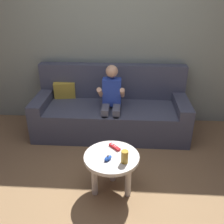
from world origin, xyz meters
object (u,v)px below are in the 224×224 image
(game_remote_red_near_edge, at_px, (115,147))
(nunchuk_blue, at_px, (108,158))
(soda_can, at_px, (125,157))
(couch, at_px, (111,111))
(coffee_table, at_px, (112,162))
(person_seated_on_couch, at_px, (111,99))

(game_remote_red_near_edge, relative_size, nunchuk_blue, 1.29)
(soda_can, bearing_deg, nunchuk_blue, 170.51)
(game_remote_red_near_edge, distance_m, soda_can, 0.25)
(couch, distance_m, soda_can, 1.35)
(soda_can, bearing_deg, coffee_table, 141.84)
(person_seated_on_couch, height_order, nunchuk_blue, person_seated_on_couch)
(person_seated_on_couch, bearing_deg, game_remote_red_near_edge, -84.38)
(person_seated_on_couch, height_order, game_remote_red_near_edge, person_seated_on_couch)
(nunchuk_blue, bearing_deg, person_seated_on_couch, 92.04)
(person_seated_on_couch, relative_size, game_remote_red_near_edge, 7.83)
(nunchuk_blue, bearing_deg, soda_can, -9.49)
(person_seated_on_couch, bearing_deg, nunchuk_blue, -87.96)
(couch, xyz_separation_m, coffee_table, (0.09, -1.22, 0.05))
(coffee_table, bearing_deg, person_seated_on_couch, 93.76)
(coffee_table, bearing_deg, nunchuk_blue, -111.60)
(coffee_table, distance_m, soda_can, 0.21)
(couch, relative_size, person_seated_on_couch, 2.10)
(person_seated_on_couch, bearing_deg, soda_can, -80.35)
(person_seated_on_couch, height_order, coffee_table, person_seated_on_couch)
(coffee_table, distance_m, game_remote_red_near_edge, 0.16)
(coffee_table, relative_size, game_remote_red_near_edge, 4.19)
(coffee_table, relative_size, nunchuk_blue, 5.39)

